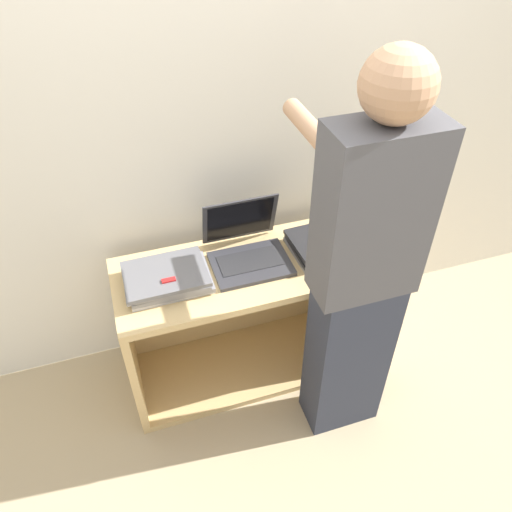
{
  "coord_description": "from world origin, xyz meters",
  "views": [
    {
      "loc": [
        -0.51,
        -1.4,
        2.25
      ],
      "look_at": [
        0.0,
        0.18,
        0.84
      ],
      "focal_mm": 35.0,
      "sensor_mm": 36.0,
      "label": 1
    }
  ],
  "objects_px": {
    "laptop_open": "(247,249)",
    "laptop_stack_right": "(329,243)",
    "laptop_stack_left": "(167,277)",
    "person": "(361,276)"
  },
  "relations": [
    {
      "from": "laptop_open",
      "to": "laptop_stack_right",
      "type": "height_order",
      "value": "laptop_open"
    },
    {
      "from": "laptop_open",
      "to": "laptop_stack_right",
      "type": "relative_size",
      "value": 0.95
    },
    {
      "from": "laptop_stack_left",
      "to": "person",
      "type": "bearing_deg",
      "value": -30.05
    },
    {
      "from": "laptop_open",
      "to": "laptop_stack_left",
      "type": "relative_size",
      "value": 0.94
    },
    {
      "from": "laptop_stack_left",
      "to": "laptop_stack_right",
      "type": "distance_m",
      "value": 0.78
    },
    {
      "from": "laptop_stack_left",
      "to": "laptop_stack_right",
      "type": "bearing_deg",
      "value": 0.12
    },
    {
      "from": "person",
      "to": "laptop_open",
      "type": "bearing_deg",
      "value": 124.59
    },
    {
      "from": "laptop_stack_right",
      "to": "person",
      "type": "height_order",
      "value": "person"
    },
    {
      "from": "laptop_open",
      "to": "person",
      "type": "xyz_separation_m",
      "value": [
        0.32,
        -0.47,
        0.15
      ]
    },
    {
      "from": "laptop_stack_left",
      "to": "person",
      "type": "relative_size",
      "value": 0.21
    }
  ]
}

